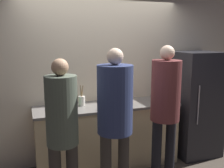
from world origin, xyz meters
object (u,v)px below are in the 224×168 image
Objects in this scene: fruit_bowl at (120,99)px; cup_white at (104,100)px; bottle_amber at (108,103)px; person_left at (62,127)px; person_right at (165,102)px; refrigerator at (194,103)px; person_center at (115,111)px; utensil_crock at (82,100)px; bottle_green at (73,101)px; cup_red at (159,97)px.

fruit_bowl reaches higher than cup_white.
person_left is at bearing -137.05° from bottle_amber.
cup_white is (-0.56, 0.83, -0.12)m from person_right.
person_center is at bearing -154.48° from refrigerator.
person_center is at bearing -102.29° from bottle_amber.
refrigerator is at bearing -7.31° from fruit_bowl.
person_left is 5.72× the size of utensil_crock.
bottle_amber reaches higher than fruit_bowl.
bottle_green is at bearing -155.03° from utensil_crock.
person_left reaches higher than cup_red.
refrigerator is 2.46m from person_left.
refrigerator is 8.32× the size of bottle_amber.
person_right reaches higher than bottle_amber.
fruit_bowl is 0.26m from cup_white.
cup_red is (1.67, 0.93, -0.02)m from person_left.
person_center is at bearing -70.52° from bottle_green.
bottle_green is at bearing 109.48° from person_center.
person_left is 1.01m from bottle_amber.
refrigerator is 0.99× the size of person_left.
person_left is 1.36m from person_right.
person_right reaches higher than utensil_crock.
bottle_amber is (0.74, 0.69, 0.01)m from person_left.
person_right reaches higher than fruit_bowl.
utensil_crock reaches higher than cup_red.
bottle_amber reaches higher than cup_red.
refrigerator is at bearing 20.04° from person_left.
cup_white is 0.89m from cup_red.
person_right reaches higher than person_left.
utensil_crock is 0.16m from bottle_green.
refrigerator is 19.09× the size of cup_white.
refrigerator is 4.95× the size of fruit_bowl.
bottle_green is 0.51m from bottle_amber.
bottle_amber is at bearing -133.35° from fruit_bowl.
person_right is at bearing -39.94° from utensil_crock.
refrigerator reaches higher than cup_red.
utensil_crock reaches higher than fruit_bowl.
utensil_crock is 3.38× the size of cup_white.
utensil_crock is (-0.92, 0.77, -0.09)m from person_right.
person_left is 1.29m from cup_white.
utensil_crock is (0.42, 0.97, 0.01)m from person_left.
person_center is 0.99× the size of person_right.
fruit_bowl is 3.90× the size of cup_red.
fruit_bowl is at bearing 46.65° from bottle_amber.
person_left reaches higher than fruit_bowl.
cup_white is at bearing 79.36° from person_center.
person_left is 7.22× the size of bottle_green.
refrigerator is 1.89m from utensil_crock.
refrigerator is 1.18m from person_right.
cup_white is at bearing 173.47° from cup_red.
bottle_amber is at bearing -174.40° from refrigerator.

